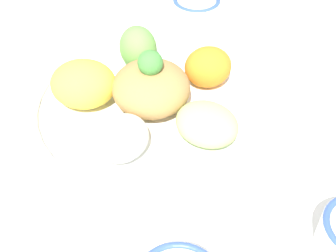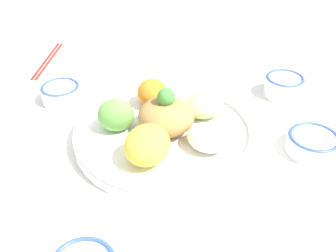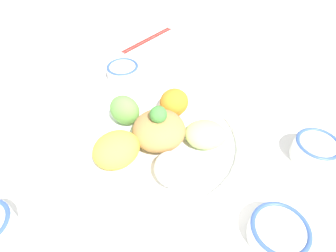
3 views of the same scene
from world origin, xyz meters
TOP-DOWN VIEW (x-y plane):
  - ground_plane at (0.00, 0.00)m, footprint 2.40×2.40m
  - salad_platter at (-0.00, 0.02)m, footprint 0.34×0.34m
  - rice_bowl_blue at (-0.26, -0.02)m, footprint 0.08×0.08m

SIDE VIEW (x-z plane):
  - ground_plane at x=0.00m, z-range 0.00..0.00m
  - rice_bowl_blue at x=-0.26m, z-range 0.00..0.04m
  - salad_platter at x=0.00m, z-range -0.03..0.08m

